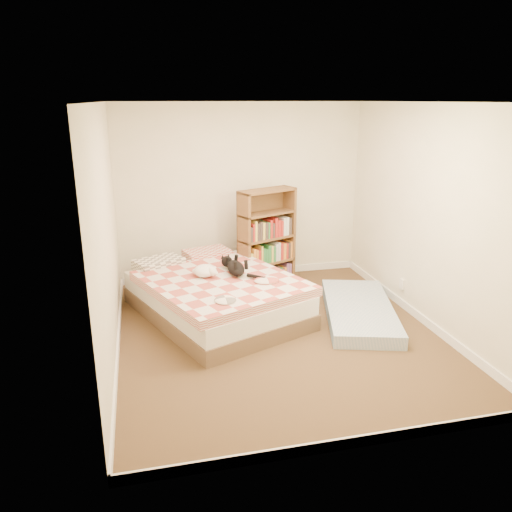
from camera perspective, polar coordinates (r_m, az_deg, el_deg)
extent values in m
cube|color=#4C3620|center=(5.70, 2.50, -8.86)|extent=(3.50, 4.00, 0.01)
cube|color=white|center=(5.11, 2.89, 17.17)|extent=(3.50, 4.00, 0.01)
cube|color=beige|center=(7.16, -1.71, 7.22)|extent=(3.50, 0.01, 2.50)
cube|color=beige|center=(3.47, 11.72, -4.45)|extent=(3.50, 0.01, 2.50)
cube|color=beige|center=(5.08, -16.68, 2.20)|extent=(0.01, 4.00, 2.50)
cube|color=beige|center=(5.97, 19.10, 4.18)|extent=(0.01, 4.00, 2.50)
cube|color=white|center=(7.46, -1.61, -1.90)|extent=(3.50, 0.02, 0.10)
cube|color=white|center=(4.08, 10.56, -20.25)|extent=(3.50, 0.02, 0.10)
cube|color=white|center=(5.51, -15.48, -9.92)|extent=(0.02, 4.00, 0.10)
cube|color=white|center=(6.33, 17.95, -6.43)|extent=(0.02, 4.00, 0.10)
cube|color=white|center=(6.56, 16.35, -3.10)|extent=(0.03, 0.09, 0.13)
cube|color=brown|center=(6.14, -4.64, -5.88)|extent=(2.20, 2.55, 0.19)
cube|color=silver|center=(6.06, -4.69, -4.11)|extent=(2.15, 2.50, 0.21)
cube|color=#B44E42|center=(6.01, -4.72, -2.69)|extent=(2.12, 2.22, 0.11)
cube|color=#6E665D|center=(6.72, -8.75, -0.34)|extent=(0.69, 0.57, 0.16)
cube|color=#B44E42|center=(6.80, -2.81, 0.07)|extent=(0.69, 0.57, 0.16)
cube|color=brown|center=(6.82, -1.93, 1.83)|extent=(0.14, 0.27, 1.37)
cube|color=brown|center=(7.01, 4.36, 2.22)|extent=(0.14, 0.27, 1.37)
cube|color=brown|center=(7.02, 1.00, 2.30)|extent=(0.77, 0.34, 1.37)
cube|color=brown|center=(7.11, 1.22, -3.15)|extent=(0.87, 0.58, 0.03)
cube|color=brown|center=(6.90, 1.26, 2.10)|extent=(0.87, 0.58, 0.03)
cube|color=brown|center=(6.76, 1.30, 7.48)|extent=(0.87, 0.58, 0.03)
cube|color=#6D92B6|center=(6.21, 11.70, -6.13)|extent=(1.23, 1.87, 0.15)
ellipsoid|color=black|center=(6.00, -2.33, -1.38)|extent=(0.31, 0.48, 0.15)
sphere|color=black|center=(6.22, -2.75, -0.57)|extent=(0.17, 0.17, 0.14)
cone|color=black|center=(6.24, -3.19, 0.02)|extent=(0.06, 0.06, 0.05)
cone|color=black|center=(6.25, -2.47, 0.07)|extent=(0.06, 0.06, 0.05)
cylinder|color=black|center=(5.76, -0.64, -2.59)|extent=(0.11, 0.26, 0.05)
ellipsoid|color=white|center=(5.95, -5.88, -1.68)|extent=(0.26, 0.29, 0.14)
sphere|color=white|center=(5.87, -5.00, -1.76)|extent=(0.11, 0.11, 0.11)
sphere|color=white|center=(5.85, -4.57, -1.96)|extent=(0.05, 0.05, 0.05)
sphere|color=white|center=(5.99, -7.02, -1.74)|extent=(0.06, 0.06, 0.06)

